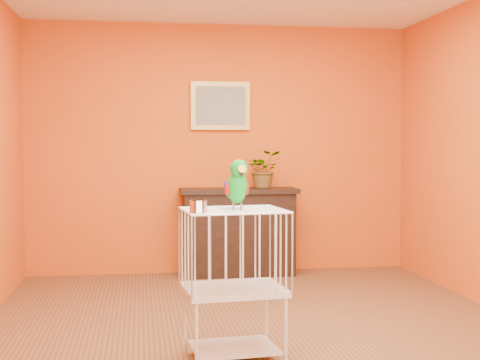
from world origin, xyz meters
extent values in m
plane|color=brown|center=(0.00, 0.00, 0.00)|extent=(4.50, 4.50, 0.00)
plane|color=#E55215|center=(0.00, 2.25, 1.30)|extent=(4.00, 0.00, 4.00)
plane|color=#E55215|center=(0.00, -2.25, 1.30)|extent=(4.00, 0.00, 4.00)
cube|color=black|center=(0.17, 2.04, 0.42)|extent=(1.13, 0.38, 0.85)
cube|color=black|center=(0.17, 2.04, 0.87)|extent=(1.21, 0.43, 0.05)
cube|color=black|center=(0.17, 1.87, 0.42)|extent=(0.79, 0.02, 0.42)
cube|color=#562618|center=(-0.07, 1.99, 0.33)|extent=(0.05, 0.17, 0.26)
cube|color=#3E5329|center=(0.01, 1.99, 0.33)|extent=(0.05, 0.17, 0.26)
cube|color=#562618|center=(0.09, 1.99, 0.33)|extent=(0.05, 0.17, 0.26)
cube|color=#3E5329|center=(0.19, 1.99, 0.33)|extent=(0.05, 0.17, 0.26)
cube|color=#562618|center=(0.28, 1.99, 0.33)|extent=(0.05, 0.17, 0.26)
imported|color=#26722D|center=(0.43, 2.07, 1.05)|extent=(0.36, 0.40, 0.30)
cube|color=#B99742|center=(0.00, 2.22, 1.75)|extent=(0.62, 0.03, 0.50)
cube|color=gray|center=(0.00, 2.21, 1.75)|extent=(0.52, 0.01, 0.40)
cube|color=silver|center=(-0.27, -0.66, 0.07)|extent=(0.55, 0.45, 0.02)
cube|color=silver|center=(-0.27, -0.66, 0.44)|extent=(0.65, 0.52, 0.04)
cube|color=silver|center=(-0.27, -0.66, 0.94)|extent=(0.65, 0.52, 0.01)
cylinder|color=silver|center=(-0.52, -0.90, 0.21)|extent=(0.02, 0.02, 0.42)
cylinder|color=silver|center=(0.03, -0.84, 0.21)|extent=(0.02, 0.02, 0.42)
cylinder|color=silver|center=(-0.56, -0.48, 0.21)|extent=(0.02, 0.02, 0.42)
cylinder|color=silver|center=(-0.01, -0.42, 0.21)|extent=(0.02, 0.02, 0.42)
cylinder|color=silver|center=(-0.50, -0.86, 0.98)|extent=(0.10, 0.10, 0.07)
cylinder|color=#59544C|center=(-0.27, -0.67, 0.96)|extent=(0.01, 0.01, 0.04)
cylinder|color=#59544C|center=(-0.22, -0.66, 0.96)|extent=(0.01, 0.01, 0.04)
ellipsoid|color=#0E9525|center=(-0.24, -0.67, 1.08)|extent=(0.14, 0.19, 0.22)
ellipsoid|color=#0E9525|center=(-0.24, -0.70, 1.20)|extent=(0.12, 0.13, 0.11)
cone|color=orange|center=(-0.23, -0.75, 1.19)|extent=(0.06, 0.08, 0.07)
cone|color=black|center=(-0.23, -0.74, 1.17)|extent=(0.03, 0.03, 0.03)
sphere|color=black|center=(-0.27, -0.73, 1.21)|extent=(0.02, 0.02, 0.02)
sphere|color=black|center=(-0.20, -0.72, 1.21)|extent=(0.02, 0.02, 0.02)
ellipsoid|color=#A50C0C|center=(-0.31, -0.67, 1.07)|extent=(0.04, 0.07, 0.08)
ellipsoid|color=navy|center=(-0.18, -0.65, 1.07)|extent=(0.04, 0.07, 0.08)
cone|color=#0E9525|center=(-0.25, -0.59, 1.00)|extent=(0.09, 0.16, 0.12)
camera|label=1|loc=(-0.84, -4.73, 1.34)|focal=50.00mm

